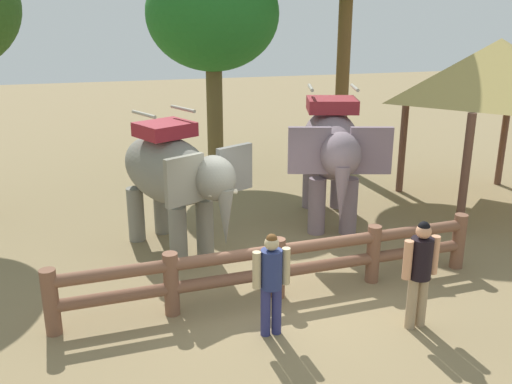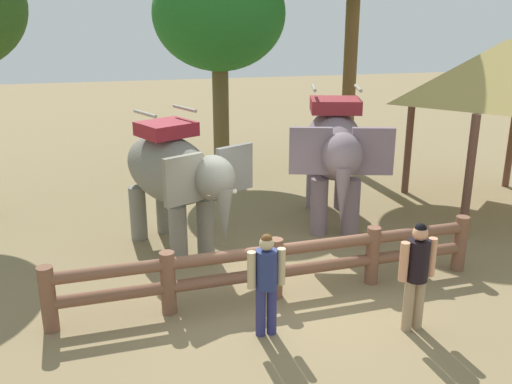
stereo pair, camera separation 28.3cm
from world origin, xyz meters
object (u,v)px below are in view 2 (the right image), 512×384
at_px(tourist_woman_in_black, 266,278).
at_px(tree_far_left, 219,16).
at_px(elephant_center, 334,150).
at_px(tourist_man_in_blue, 417,269).
at_px(thatched_shelter, 504,71).
at_px(log_fence, 276,264).
at_px(elephant_near_left, 174,174).

height_order(tourist_woman_in_black, tree_far_left, tree_far_left).
xyz_separation_m(elephant_center, tourist_man_in_blue, (-0.34, -4.43, -0.71)).
xyz_separation_m(tourist_woman_in_black, thatched_shelter, (6.59, 4.24, 2.32)).
distance_m(tourist_woman_in_black, tree_far_left, 9.33).
relative_size(log_fence, elephant_center, 2.03).
relative_size(tourist_woman_in_black, tourist_man_in_blue, 0.94).
bearing_deg(log_fence, elephant_center, 54.99).
height_order(tourist_man_in_blue, tree_far_left, tree_far_left).
relative_size(tourist_man_in_blue, tree_far_left, 0.29).
distance_m(log_fence, tourist_woman_in_black, 1.20).
distance_m(elephant_center, tourist_woman_in_black, 4.86).
xyz_separation_m(tourist_man_in_blue, thatched_shelter, (4.40, 4.59, 2.26)).
relative_size(elephant_center, tourist_woman_in_black, 2.25).
height_order(log_fence, thatched_shelter, thatched_shelter).
xyz_separation_m(log_fence, thatched_shelter, (6.16, 3.17, 2.65)).
distance_m(thatched_shelter, tree_far_left, 7.33).
relative_size(elephant_near_left, elephant_center, 0.91).
xyz_separation_m(elephant_near_left, tourist_woman_in_black, (0.98, -3.43, -0.64)).
distance_m(elephant_near_left, elephant_center, 3.58).
bearing_deg(tourist_woman_in_black, thatched_shelter, 32.78).
xyz_separation_m(log_fence, tree_far_left, (0.39, 7.54, 3.81)).
distance_m(log_fence, elephant_near_left, 2.91).
bearing_deg(elephant_center, tree_far_left, 110.67).
distance_m(log_fence, thatched_shelter, 7.41).
bearing_deg(tree_far_left, tourist_man_in_blue, -81.32).
bearing_deg(thatched_shelter, tree_far_left, 142.82).
height_order(elephant_center, thatched_shelter, thatched_shelter).
bearing_deg(thatched_shelter, elephant_near_left, -173.89).
height_order(tourist_woman_in_black, tourist_man_in_blue, tourist_man_in_blue).
bearing_deg(elephant_near_left, tree_far_left, 70.81).
height_order(log_fence, elephant_near_left, elephant_near_left).
distance_m(elephant_center, thatched_shelter, 4.34).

